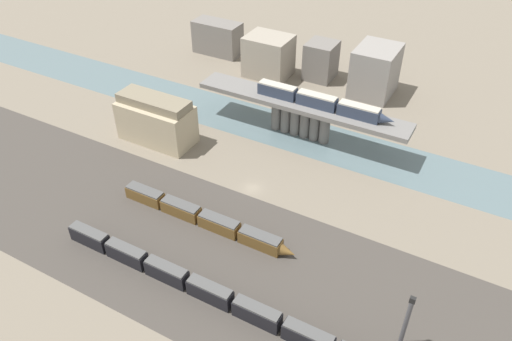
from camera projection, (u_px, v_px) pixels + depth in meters
ground_plane at (252, 188)px, 125.05m from camera, size 400.00×400.00×0.00m
railbed_yard at (198, 250)px, 108.35m from camera, size 280.00×42.00×0.01m
river_water at (299, 135)px, 144.46m from camera, size 320.00×18.13×0.01m
bridge at (301, 111)px, 139.65m from camera, size 61.99×8.66×10.69m
train_on_bridge at (322, 102)px, 134.58m from camera, size 39.06×3.13×3.60m
train_yard_near at (214, 294)px, 96.37m from camera, size 75.36×2.66×3.94m
train_yard_mid at (205, 218)px, 113.81m from camera, size 44.89×3.09×3.43m
warehouse_building at (156, 120)px, 138.54m from camera, size 21.20×10.19×13.62m
signal_tower at (406, 321)px, 86.09m from camera, size 1.00×0.81×12.90m
city_block_far_left at (218, 38)px, 185.72m from camera, size 17.79×8.44×11.97m
city_block_left at (268, 56)px, 170.51m from camera, size 15.07×12.05×14.02m
city_block_center at (321, 61)px, 169.23m from camera, size 9.58×10.14×12.68m
city_block_right at (375, 71)px, 159.65m from camera, size 12.68×15.73×15.71m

